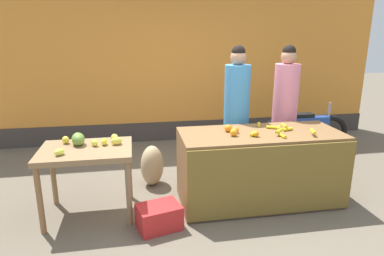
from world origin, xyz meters
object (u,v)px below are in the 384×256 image
object	(u,v)px
vendor_woman_blue_shirt	(236,115)
produce_sack	(152,165)
vendor_woman_pink_shirt	(285,112)
parked_motorcycle	(304,131)
produce_crate	(159,217)

from	to	relation	value
vendor_woman_blue_shirt	produce_sack	distance (m)	1.33
vendor_woman_pink_shirt	parked_motorcycle	world-z (taller)	vendor_woman_pink_shirt
vendor_woman_pink_shirt	produce_crate	world-z (taller)	vendor_woman_pink_shirt
vendor_woman_blue_shirt	produce_crate	bearing A→B (deg)	-136.78
parked_motorcycle	produce_crate	distance (m)	3.23
vendor_woman_blue_shirt	produce_sack	world-z (taller)	vendor_woman_blue_shirt
produce_sack	parked_motorcycle	bearing A→B (deg)	17.00
parked_motorcycle	produce_crate	bearing A→B (deg)	-144.16
vendor_woman_blue_shirt	produce_sack	size ratio (longest dim) A/B	3.35
vendor_woman_pink_shirt	produce_sack	distance (m)	1.98
vendor_woman_pink_shirt	vendor_woman_blue_shirt	bearing A→B (deg)	-176.49
vendor_woman_pink_shirt	produce_sack	world-z (taller)	vendor_woman_pink_shirt
vendor_woman_blue_shirt	vendor_woman_pink_shirt	bearing A→B (deg)	3.51
produce_crate	vendor_woman_blue_shirt	bearing A→B (deg)	43.22
vendor_woman_pink_shirt	produce_crate	distance (m)	2.32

